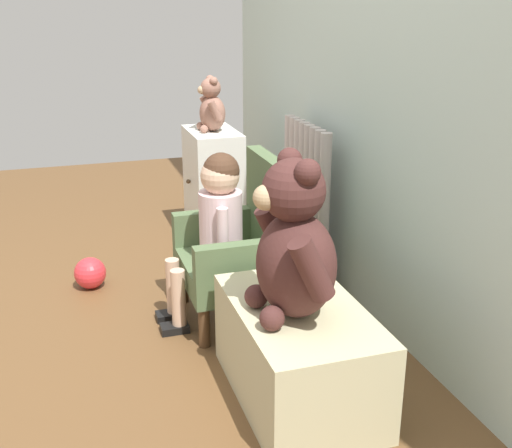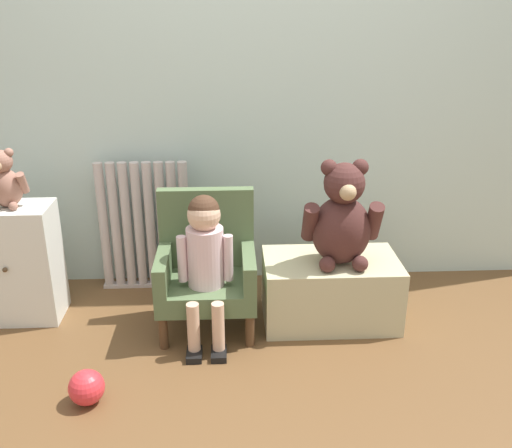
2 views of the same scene
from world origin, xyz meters
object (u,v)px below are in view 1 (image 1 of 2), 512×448
large_teddy_bear (294,247)px  small_teddy_bear (212,107)px  child_armchair (243,247)px  child_figure (215,216)px  small_dresser (213,185)px  radiator (305,201)px  toy_ball (90,273)px  low_bench (298,353)px

large_teddy_bear → small_teddy_bear: 1.57m
child_armchair → large_teddy_bear: large_teddy_bear is taller
child_figure → large_teddy_bear: size_ratio=1.37×
small_dresser → radiator: bearing=26.2°
child_armchair → toy_ball: 0.78m
small_dresser → low_bench: (1.54, -0.11, -0.13)m
small_teddy_bear → toy_ball: (0.46, -0.69, -0.64)m
child_armchair → low_bench: child_armchair is taller
radiator → child_armchair: 0.53m
radiator → large_teddy_bear: 1.09m
child_figure → small_teddy_bear: size_ratio=2.47×
radiator → toy_ball: radiator is taller
small_dresser → toy_ball: small_dresser is taller
large_teddy_bear → small_teddy_bear: small_teddy_bear is taller
child_figure → large_teddy_bear: 0.65m
child_figure → low_bench: (0.60, 0.12, -0.28)m
child_armchair → large_teddy_bear: size_ratio=1.30×
small_dresser → child_armchair: bearing=-6.8°
large_teddy_bear → child_armchair: bearing=177.5°
large_teddy_bear → toy_ball: 1.32m
child_armchair → child_figure: 0.18m
toy_ball → small_teddy_bear: bearing=123.7°
small_dresser → child_figure: (0.94, -0.22, 0.15)m
child_armchair → child_figure: bearing=-90.0°
small_dresser → child_armchair: size_ratio=0.89×
toy_ball → radiator: bearing=83.2°
radiator → low_bench: bearing=-22.7°
radiator → low_bench: size_ratio=1.10×
child_figure → low_bench: 0.68m
child_figure → large_teddy_bear: bearing=7.5°
small_dresser → toy_ball: bearing=-55.7°
radiator → child_figure: size_ratio=1.03×
child_armchair → small_teddy_bear: 1.02m
toy_ball → low_bench: bearing=29.0°
child_figure → large_teddy_bear: large_teddy_bear is taller
radiator → large_teddy_bear: size_ratio=1.41×
small_teddy_bear → radiator: bearing=26.9°
low_bench → small_teddy_bear: small_teddy_bear is taller
low_bench → child_figure: bearing=-168.9°
child_figure → radiator: bearing=123.8°
radiator → low_bench: (0.95, -0.40, -0.19)m
child_armchair → small_teddy_bear: small_teddy_bear is taller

